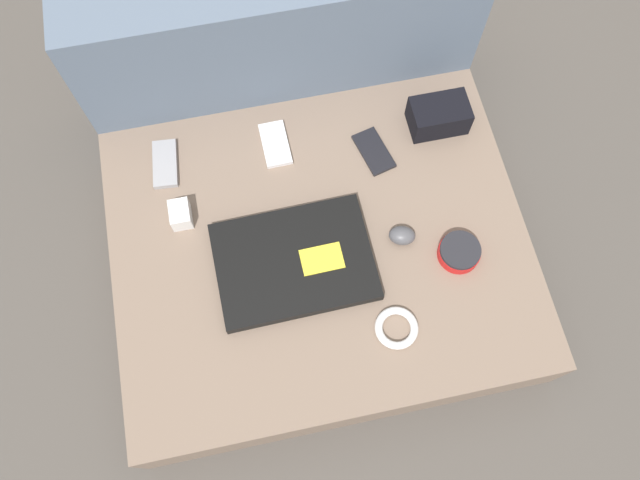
{
  "coord_description": "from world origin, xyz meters",
  "views": [
    {
      "loc": [
        -0.1,
        -0.49,
        1.44
      ],
      "look_at": [
        0.0,
        0.0,
        0.18
      ],
      "focal_mm": 35.0,
      "sensor_mm": 36.0,
      "label": 1
    }
  ],
  "objects_px": {
    "laptop": "(294,262)",
    "phone_silver": "(374,151)",
    "charger_brick": "(181,214)",
    "phone_small": "(275,144)",
    "computer_mouse": "(402,236)",
    "phone_black": "(165,164)",
    "speaker_puck": "(459,252)",
    "camera_pouch": "(439,116)"
  },
  "relations": [
    {
      "from": "laptop",
      "to": "phone_silver",
      "type": "relative_size",
      "value": 2.69
    },
    {
      "from": "laptop",
      "to": "charger_brick",
      "type": "relative_size",
      "value": 5.7
    },
    {
      "from": "phone_small",
      "to": "laptop",
      "type": "bearing_deg",
      "value": -93.45
    },
    {
      "from": "computer_mouse",
      "to": "laptop",
      "type": "bearing_deg",
      "value": -160.55
    },
    {
      "from": "phone_black",
      "to": "speaker_puck",
      "type": "bearing_deg",
      "value": -25.37
    },
    {
      "from": "phone_silver",
      "to": "charger_brick",
      "type": "bearing_deg",
      "value": 175.43
    },
    {
      "from": "computer_mouse",
      "to": "speaker_puck",
      "type": "distance_m",
      "value": 0.13
    },
    {
      "from": "phone_silver",
      "to": "computer_mouse",
      "type": "bearing_deg",
      "value": -101.88
    },
    {
      "from": "laptop",
      "to": "computer_mouse",
      "type": "xyz_separation_m",
      "value": [
        0.24,
        0.01,
        0.0
      ]
    },
    {
      "from": "phone_small",
      "to": "camera_pouch",
      "type": "relative_size",
      "value": 0.87
    },
    {
      "from": "laptop",
      "to": "camera_pouch",
      "type": "bearing_deg",
      "value": 33.87
    },
    {
      "from": "laptop",
      "to": "charger_brick",
      "type": "distance_m",
      "value": 0.28
    },
    {
      "from": "phone_silver",
      "to": "phone_small",
      "type": "bearing_deg",
      "value": 149.58
    },
    {
      "from": "laptop",
      "to": "phone_black",
      "type": "distance_m",
      "value": 0.39
    },
    {
      "from": "charger_brick",
      "to": "computer_mouse",
      "type": "bearing_deg",
      "value": -17.49
    },
    {
      "from": "computer_mouse",
      "to": "speaker_puck",
      "type": "xyz_separation_m",
      "value": [
        0.11,
        -0.06,
        -0.0
      ]
    },
    {
      "from": "speaker_puck",
      "to": "camera_pouch",
      "type": "distance_m",
      "value": 0.33
    },
    {
      "from": "speaker_puck",
      "to": "charger_brick",
      "type": "height_order",
      "value": "charger_brick"
    },
    {
      "from": "speaker_puck",
      "to": "charger_brick",
      "type": "distance_m",
      "value": 0.62
    },
    {
      "from": "computer_mouse",
      "to": "phone_small",
      "type": "distance_m",
      "value": 0.37
    },
    {
      "from": "laptop",
      "to": "speaker_puck",
      "type": "bearing_deg",
      "value": -9.47
    },
    {
      "from": "laptop",
      "to": "camera_pouch",
      "type": "relative_size",
      "value": 2.54
    },
    {
      "from": "speaker_puck",
      "to": "phone_silver",
      "type": "xyz_separation_m",
      "value": [
        -0.12,
        0.29,
        -0.01
      ]
    },
    {
      "from": "speaker_puck",
      "to": "phone_small",
      "type": "bearing_deg",
      "value": 134.24
    },
    {
      "from": "computer_mouse",
      "to": "phone_small",
      "type": "height_order",
      "value": "computer_mouse"
    },
    {
      "from": "phone_silver",
      "to": "phone_black",
      "type": "height_order",
      "value": "phone_black"
    },
    {
      "from": "phone_silver",
      "to": "speaker_puck",
      "type": "bearing_deg",
      "value": -81.2
    },
    {
      "from": "laptop",
      "to": "phone_black",
      "type": "xyz_separation_m",
      "value": [
        -0.25,
        0.3,
        -0.01
      ]
    },
    {
      "from": "speaker_puck",
      "to": "charger_brick",
      "type": "relative_size",
      "value": 1.54
    },
    {
      "from": "camera_pouch",
      "to": "laptop",
      "type": "bearing_deg",
      "value": -145.04
    },
    {
      "from": "phone_small",
      "to": "camera_pouch",
      "type": "height_order",
      "value": "camera_pouch"
    },
    {
      "from": "phone_silver",
      "to": "phone_black",
      "type": "distance_m",
      "value": 0.49
    },
    {
      "from": "laptop",
      "to": "phone_silver",
      "type": "xyz_separation_m",
      "value": [
        0.23,
        0.23,
        -0.01
      ]
    },
    {
      "from": "laptop",
      "to": "computer_mouse",
      "type": "relative_size",
      "value": 4.97
    },
    {
      "from": "phone_black",
      "to": "phone_small",
      "type": "relative_size",
      "value": 1.07
    },
    {
      "from": "phone_silver",
      "to": "charger_brick",
      "type": "relative_size",
      "value": 2.12
    },
    {
      "from": "laptop",
      "to": "speaker_puck",
      "type": "distance_m",
      "value": 0.36
    },
    {
      "from": "phone_silver",
      "to": "phone_black",
      "type": "relative_size",
      "value": 1.02
    },
    {
      "from": "phone_small",
      "to": "phone_black",
      "type": "bearing_deg",
      "value": 178.95
    },
    {
      "from": "phone_silver",
      "to": "phone_small",
      "type": "distance_m",
      "value": 0.23
    },
    {
      "from": "computer_mouse",
      "to": "phone_silver",
      "type": "xyz_separation_m",
      "value": [
        -0.01,
        0.22,
        -0.01
      ]
    },
    {
      "from": "camera_pouch",
      "to": "phone_black",
      "type": "bearing_deg",
      "value": 178.16
    }
  ]
}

